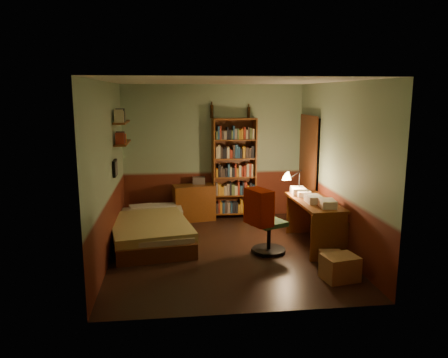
{
  "coord_description": "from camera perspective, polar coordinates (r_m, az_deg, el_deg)",
  "views": [
    {
      "loc": [
        -0.8,
        -6.45,
        2.43
      ],
      "look_at": [
        0.0,
        0.25,
        1.1
      ],
      "focal_mm": 35.0,
      "sensor_mm": 36.0,
      "label": 1
    }
  ],
  "objects": [
    {
      "name": "bottle_left",
      "position": [
        8.45,
        -1.6,
        8.82
      ],
      "size": [
        0.07,
        0.07,
        0.25
      ],
      "primitive_type": "cylinder",
      "rotation": [
        0.0,
        0.0,
        -0.03
      ],
      "color": "black",
      "rests_on": "bookshelf"
    },
    {
      "name": "desk",
      "position": [
        7.21,
        11.66,
        -5.68
      ],
      "size": [
        0.63,
        1.41,
        0.74
      ],
      "primitive_type": "cube",
      "rotation": [
        0.0,
        0.0,
        0.04
      ],
      "color": "#623212",
      "rests_on": "ground"
    },
    {
      "name": "wall_left",
      "position": [
        6.62,
        -15.04,
        0.94
      ],
      "size": [
        0.02,
        4.0,
        2.6
      ],
      "primitive_type": "cube",
      "color": "gray",
      "rests_on": "ground"
    },
    {
      "name": "paper_stack",
      "position": [
        7.5,
        9.65,
        -1.55
      ],
      "size": [
        0.24,
        0.32,
        0.12
      ],
      "primitive_type": "cube",
      "rotation": [
        0.0,
        0.0,
        -0.07
      ],
      "color": "silver",
      "rests_on": "desk"
    },
    {
      "name": "door_trim",
      "position": [
        8.27,
        10.8,
        0.98
      ],
      "size": [
        0.02,
        0.98,
        2.08
      ],
      "primitive_type": "cube",
      "color": "#472210",
      "rests_on": "ground"
    },
    {
      "name": "ceiling",
      "position": [
        6.51,
        0.27,
        12.73
      ],
      "size": [
        3.5,
        4.0,
        0.02
      ],
      "primitive_type": "cube",
      "color": "silver",
      "rests_on": "wall_back"
    },
    {
      "name": "bookshelf",
      "position": [
        8.51,
        1.33,
        1.34
      ],
      "size": [
        0.86,
        0.33,
        1.96
      ],
      "primitive_type": "cube",
      "rotation": [
        0.0,
        0.0,
        0.08
      ],
      "color": "#623212",
      "rests_on": "ground"
    },
    {
      "name": "red_jacket",
      "position": [
        6.73,
        5.36,
        1.7
      ],
      "size": [
        0.33,
        0.49,
        0.54
      ],
      "primitive_type": "cube",
      "rotation": [
        0.0,
        0.0,
        0.18
      ],
      "color": "#9D1B01",
      "rests_on": "office_chair"
    },
    {
      "name": "cardboard_box_b",
      "position": [
        6.5,
        13.78,
        -10.11
      ],
      "size": [
        0.34,
        0.29,
        0.22
      ],
      "primitive_type": "cube",
      "rotation": [
        0.0,
        0.0,
        -0.13
      ],
      "color": "#9E7747",
      "rests_on": "ground"
    },
    {
      "name": "desk_lamp",
      "position": [
        7.49,
        9.84,
        0.58
      ],
      "size": [
        0.27,
        0.27,
        0.67
      ],
      "primitive_type": "cone",
      "rotation": [
        0.0,
        0.0,
        -0.43
      ],
      "color": "black",
      "rests_on": "desk"
    },
    {
      "name": "mini_stereo",
      "position": [
        8.52,
        -3.31,
        -0.18
      ],
      "size": [
        0.25,
        0.2,
        0.13
      ],
      "primitive_type": "cube",
      "rotation": [
        0.0,
        0.0,
        -0.05
      ],
      "color": "#B2B2B7",
      "rests_on": "dresser"
    },
    {
      "name": "office_chair",
      "position": [
        6.76,
        5.93,
        -5.25
      ],
      "size": [
        0.68,
        0.64,
        1.06
      ],
      "primitive_type": "cube",
      "rotation": [
        0.0,
        0.0,
        0.42
      ],
      "color": "#2F5934",
      "rests_on": "ground"
    },
    {
      "name": "doorway",
      "position": [
        8.28,
        11.04,
        0.98
      ],
      "size": [
        0.06,
        0.9,
        2.0
      ],
      "primitive_type": "cube",
      "color": "black",
      "rests_on": "ground"
    },
    {
      "name": "framed_picture",
      "position": [
        7.21,
        -14.04,
        1.39
      ],
      "size": [
        0.04,
        0.32,
        0.26
      ],
      "primitive_type": "cube",
      "color": "black",
      "rests_on": "wall_left"
    },
    {
      "name": "bed",
      "position": [
        7.44,
        -9.57,
        -5.49
      ],
      "size": [
        1.44,
        2.3,
        0.64
      ],
      "primitive_type": "cube",
      "rotation": [
        0.0,
        0.0,
        0.14
      ],
      "color": "#8D8F4D",
      "rests_on": "ground"
    },
    {
      "name": "wall_right",
      "position": [
        7.03,
        14.64,
        1.53
      ],
      "size": [
        0.02,
        4.0,
        2.6
      ],
      "primitive_type": "cube",
      "color": "gray",
      "rests_on": "ground"
    },
    {
      "name": "wall_back",
      "position": [
        8.58,
        -1.39,
        3.57
      ],
      "size": [
        3.5,
        0.02,
        2.6
      ],
      "primitive_type": "cube",
      "color": "gray",
      "rests_on": "ground"
    },
    {
      "name": "cardboard_box_a",
      "position": [
        6.07,
        14.9,
        -11.13
      ],
      "size": [
        0.5,
        0.43,
        0.33
      ],
      "primitive_type": "cube",
      "rotation": [
        0.0,
        0.0,
        0.19
      ],
      "color": "#9E7747",
      "rests_on": "ground"
    },
    {
      "name": "floor",
      "position": [
        6.95,
        0.25,
        -9.42
      ],
      "size": [
        3.5,
        4.0,
        0.02
      ],
      "primitive_type": "cube",
      "color": "black",
      "rests_on": "ground"
    },
    {
      "name": "wall_shelf_upper",
      "position": [
        7.62,
        -13.23,
        7.24
      ],
      "size": [
        0.2,
        0.9,
        0.03
      ],
      "primitive_type": "cube",
      "color": "#623212",
      "rests_on": "wall_left"
    },
    {
      "name": "bottle_right",
      "position": [
        8.55,
        3.24,
        8.69
      ],
      "size": [
        0.07,
        0.07,
        0.21
      ],
      "primitive_type": "cylinder",
      "rotation": [
        0.0,
        0.0,
        -0.39
      ],
      "color": "black",
      "rests_on": "bookshelf"
    },
    {
      "name": "wall_front",
      "position": [
        4.65,
        3.29,
        -2.92
      ],
      "size": [
        3.5,
        0.02,
        2.6
      ],
      "primitive_type": "cube",
      "color": "gray",
      "rests_on": "ground"
    },
    {
      "name": "dresser",
      "position": [
        8.49,
        -3.96,
        -3.09
      ],
      "size": [
        0.84,
        0.52,
        0.69
      ],
      "primitive_type": "cube",
      "rotation": [
        0.0,
        0.0,
        0.17
      ],
      "color": "#623212",
      "rests_on": "ground"
    },
    {
      "name": "wall_shelf_lower",
      "position": [
        7.65,
        -13.11,
        4.62
      ],
      "size": [
        0.2,
        0.9,
        0.03
      ],
      "primitive_type": "cube",
      "color": "#623212",
      "rests_on": "wall_left"
    }
  ]
}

